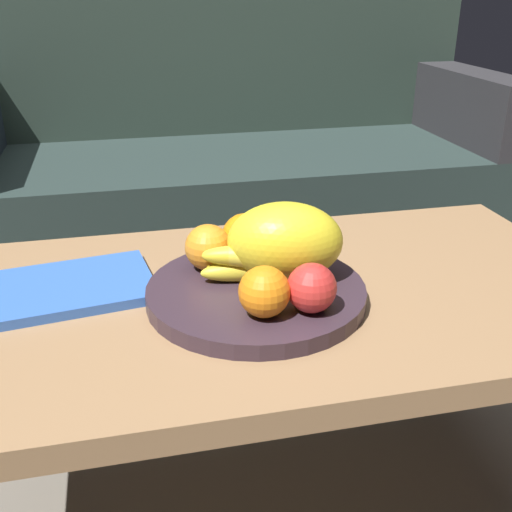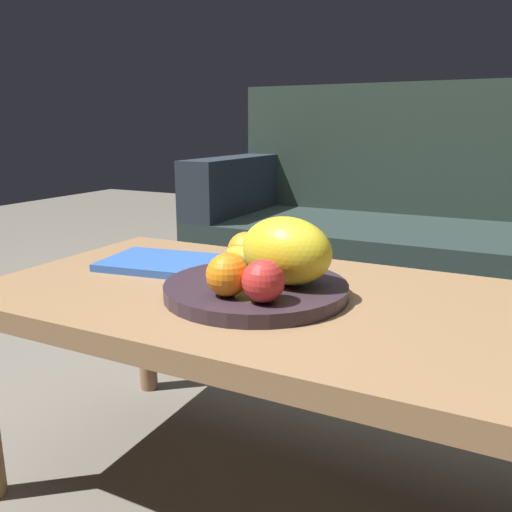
{
  "view_description": "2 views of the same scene",
  "coord_description": "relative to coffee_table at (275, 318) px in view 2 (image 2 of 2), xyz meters",
  "views": [
    {
      "loc": [
        -0.21,
        -0.84,
        0.89
      ],
      "look_at": [
        -0.03,
        -0.03,
        0.51
      ],
      "focal_mm": 43.05,
      "sensor_mm": 36.0,
      "label": 1
    },
    {
      "loc": [
        0.39,
        -0.85,
        0.74
      ],
      "look_at": [
        -0.03,
        -0.03,
        0.51
      ],
      "focal_mm": 36.92,
      "sensor_mm": 36.0,
      "label": 2
    }
  ],
  "objects": [
    {
      "name": "magazine",
      "position": [
        -0.3,
        0.06,
        0.06
      ],
      "size": [
        0.27,
        0.21,
        0.02
      ],
      "primitive_type": "cube",
      "rotation": [
        0.0,
        0.0,
        0.14
      ],
      "color": "blue",
      "rests_on": "coffee_table"
    },
    {
      "name": "coffee_table",
      "position": [
        0.0,
        0.0,
        0.0
      ],
      "size": [
        1.11,
        0.59,
        0.44
      ],
      "color": "#926C48",
      "rests_on": "ground_plane"
    },
    {
      "name": "melon_large_front",
      "position": [
        0.02,
        -0.01,
        0.13
      ],
      "size": [
        0.2,
        0.16,
        0.12
      ],
      "primitive_type": "ellipsoid",
      "rotation": [
        0.0,
        0.0,
        -0.23
      ],
      "color": "yellow",
      "rests_on": "fruit_bowl"
    },
    {
      "name": "fruit_bowl",
      "position": [
        -0.03,
        -0.03,
        0.06
      ],
      "size": [
        0.34,
        0.34,
        0.03
      ],
      "primitive_type": "cylinder",
      "color": "#352630",
      "rests_on": "coffee_table"
    },
    {
      "name": "orange_left",
      "position": [
        -0.09,
        0.05,
        0.11
      ],
      "size": [
        0.07,
        0.07,
        0.07
      ],
      "primitive_type": "sphere",
      "color": "orange",
      "rests_on": "fruit_bowl"
    },
    {
      "name": "ground_plane",
      "position": [
        0.0,
        0.0,
        -0.39
      ],
      "size": [
        8.0,
        8.0,
        0.0
      ],
      "primitive_type": "plane",
      "color": "#6C655A"
    },
    {
      "name": "banana_bunch",
      "position": [
        -0.03,
        -0.01,
        0.1
      ],
      "size": [
        0.16,
        0.1,
        0.06
      ],
      "color": "yellow",
      "rests_on": "fruit_bowl"
    },
    {
      "name": "orange_right",
      "position": [
        -0.02,
        0.08,
        0.11
      ],
      "size": [
        0.08,
        0.08,
        0.08
      ],
      "primitive_type": "sphere",
      "color": "orange",
      "rests_on": "fruit_bowl"
    },
    {
      "name": "apple_front",
      "position": [
        0.03,
        -0.12,
        0.11
      ],
      "size": [
        0.07,
        0.07,
        0.07
      ],
      "primitive_type": "sphere",
      "color": "red",
      "rests_on": "fruit_bowl"
    },
    {
      "name": "orange_front",
      "position": [
        -0.03,
        -0.12,
        0.11
      ],
      "size": [
        0.07,
        0.07,
        0.07
      ],
      "primitive_type": "sphere",
      "color": "orange",
      "rests_on": "fruit_bowl"
    },
    {
      "name": "couch",
      "position": [
        0.14,
        1.09,
        -0.08
      ],
      "size": [
        1.7,
        0.7,
        0.9
      ],
      "color": "#23302D",
      "rests_on": "ground_plane"
    }
  ]
}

